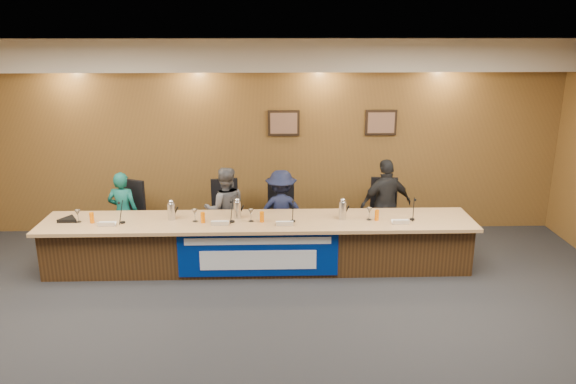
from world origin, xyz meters
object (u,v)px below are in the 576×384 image
object	(u,v)px
panelist_c	(281,211)
carafe_mid	(237,210)
panelist_a	(123,212)
speakerphone	(69,220)
panelist_d	(386,205)
office_chair_b	(226,219)
office_chair_c	(281,218)
banner	(258,254)
panelist_b	(225,210)
office_chair_a	(126,220)
office_chair_d	(384,217)
carafe_right	(343,211)
carafe_left	(172,212)
dais_body	(259,245)

from	to	relation	value
panelist_c	carafe_mid	size ratio (longest dim) A/B	5.26
panelist_a	speakerphone	bearing A→B (deg)	56.44
panelist_d	speakerphone	size ratio (longest dim) A/B	4.51
office_chair_b	office_chair_c	xyz separation A→B (m)	(0.86, 0.00, 0.00)
banner	panelist_c	bearing A→B (deg)	72.63
panelist_b	panelist_d	bearing A→B (deg)	171.71
office_chair_a	office_chair_d	xyz separation A→B (m)	(4.04, 0.00, 0.00)
panelist_b	office_chair_b	bearing A→B (deg)	-98.29
office_chair_c	office_chair_d	xyz separation A→B (m)	(1.62, 0.00, 0.00)
panelist_a	panelist_d	xyz separation A→B (m)	(4.04, 0.00, 0.08)
carafe_right	speakerphone	xyz separation A→B (m)	(-3.86, 0.03, -0.10)
office_chair_a	banner	bearing A→B (deg)	-4.71
panelist_c	panelist_a	bearing A→B (deg)	-0.84
carafe_left	panelist_a	bearing A→B (deg)	142.62
dais_body	speakerphone	xyz separation A→B (m)	(-2.66, -0.02, 0.43)
panelist_b	carafe_right	distance (m)	1.87
panelist_a	office_chair_a	world-z (taller)	panelist_a
office_chair_c	carafe_right	world-z (taller)	carafe_right
office_chair_a	carafe_left	size ratio (longest dim) A/B	2.01
carafe_right	speakerphone	world-z (taller)	carafe_right
panelist_d	office_chair_d	distance (m)	0.26
banner	office_chair_d	distance (m)	2.29
panelist_a	office_chair_b	size ratio (longest dim) A/B	2.66
panelist_d	office_chair_a	world-z (taller)	panelist_d
panelist_c	carafe_left	bearing A→B (deg)	21.98
carafe_left	speakerphone	world-z (taller)	carafe_left
panelist_b	office_chair_c	world-z (taller)	panelist_b
office_chair_b	carafe_right	distance (m)	1.94
panelist_b	office_chair_a	size ratio (longest dim) A/B	2.79
panelist_a	panelist_c	distance (m)	2.42
carafe_mid	speakerphone	distance (m)	2.37
banner	carafe_right	bearing A→B (deg)	16.98
office_chair_d	carafe_left	distance (m)	3.29
panelist_d	carafe_right	distance (m)	1.06
dais_body	office_chair_d	world-z (taller)	dais_body
panelist_c	carafe_mid	xyz separation A→B (m)	(-0.63, -0.62, 0.23)
panelist_d	office_chair_b	bearing A→B (deg)	-17.77
banner	office_chair_d	size ratio (longest dim) A/B	4.58
banner	speakerphone	world-z (taller)	speakerphone
panelist_c	office_chair_c	bearing A→B (deg)	-90.84
panelist_a	speakerphone	xyz separation A→B (m)	(-0.58, -0.69, 0.14)
panelist_c	carafe_left	distance (m)	1.71
office_chair_d	dais_body	bearing A→B (deg)	-151.51
panelist_a	panelist_b	world-z (taller)	panelist_b
office_chair_d	speakerphone	xyz separation A→B (m)	(-4.62, -0.79, 0.30)
office_chair_b	carafe_left	bearing A→B (deg)	-141.39
panelist_c	office_chair_d	distance (m)	1.63
office_chair_b	carafe_mid	bearing A→B (deg)	-81.19
dais_body	carafe_mid	distance (m)	0.60
panelist_b	carafe_left	xyz separation A→B (m)	(-0.70, -0.66, 0.20)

